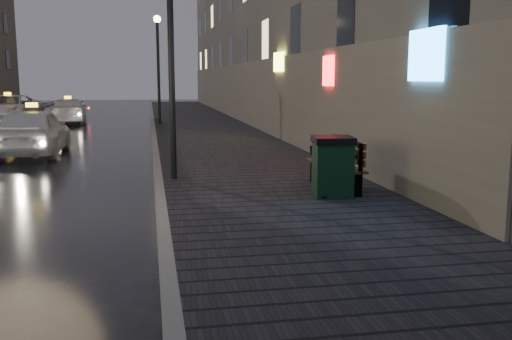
{
  "coord_description": "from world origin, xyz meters",
  "views": [
    {
      "loc": [
        1.34,
        -6.87,
        2.4
      ],
      "look_at": [
        3.11,
        2.58,
        0.85
      ],
      "focal_mm": 40.0,
      "sensor_mm": 36.0,
      "label": 1
    }
  ],
  "objects_px": {
    "lamp_far": "(158,56)",
    "taxi_near": "(33,131)",
    "trash_bin": "(333,166)",
    "taxi_mid": "(68,111)",
    "taxi_far": "(9,109)",
    "lamp_near": "(170,28)",
    "bench": "(338,164)"
  },
  "relations": [
    {
      "from": "lamp_far",
      "to": "taxi_mid",
      "type": "bearing_deg",
      "value": 145.52
    },
    {
      "from": "lamp_near",
      "to": "trash_bin",
      "type": "distance_m",
      "value": 4.74
    },
    {
      "from": "lamp_near",
      "to": "trash_bin",
      "type": "relative_size",
      "value": 4.57
    },
    {
      "from": "lamp_far",
      "to": "taxi_far",
      "type": "bearing_deg",
      "value": 152.61
    },
    {
      "from": "trash_bin",
      "to": "taxi_near",
      "type": "xyz_separation_m",
      "value": [
        -7.01,
        8.41,
        0.02
      ]
    },
    {
      "from": "trash_bin",
      "to": "taxi_near",
      "type": "height_order",
      "value": "taxi_near"
    },
    {
      "from": "lamp_near",
      "to": "taxi_near",
      "type": "distance_m",
      "value": 7.67
    },
    {
      "from": "lamp_far",
      "to": "bench",
      "type": "relative_size",
      "value": 2.57
    },
    {
      "from": "bench",
      "to": "taxi_near",
      "type": "bearing_deg",
      "value": 134.74
    },
    {
      "from": "lamp_near",
      "to": "bench",
      "type": "height_order",
      "value": "lamp_near"
    },
    {
      "from": "bench",
      "to": "taxi_near",
      "type": "height_order",
      "value": "taxi_near"
    },
    {
      "from": "taxi_near",
      "to": "taxi_far",
      "type": "distance_m",
      "value": 14.81
    },
    {
      "from": "lamp_far",
      "to": "taxi_near",
      "type": "relative_size",
      "value": 1.19
    },
    {
      "from": "lamp_near",
      "to": "trash_bin",
      "type": "xyz_separation_m",
      "value": [
        2.92,
        -2.53,
        -2.75
      ]
    },
    {
      "from": "lamp_far",
      "to": "taxi_near",
      "type": "bearing_deg",
      "value": -112.01
    },
    {
      "from": "lamp_far",
      "to": "trash_bin",
      "type": "xyz_separation_m",
      "value": [
        2.92,
        -18.53,
        -2.75
      ]
    },
    {
      "from": "taxi_mid",
      "to": "lamp_near",
      "type": "bearing_deg",
      "value": 97.78
    },
    {
      "from": "lamp_far",
      "to": "taxi_mid",
      "type": "xyz_separation_m",
      "value": [
        -4.79,
        3.29,
        -2.83
      ]
    },
    {
      "from": "lamp_near",
      "to": "lamp_far",
      "type": "height_order",
      "value": "same"
    },
    {
      "from": "taxi_near",
      "to": "taxi_mid",
      "type": "height_order",
      "value": "taxi_near"
    },
    {
      "from": "lamp_far",
      "to": "taxi_near",
      "type": "xyz_separation_m",
      "value": [
        -4.09,
        -10.12,
        -2.73
      ]
    },
    {
      "from": "lamp_near",
      "to": "taxi_far",
      "type": "relative_size",
      "value": 0.97
    },
    {
      "from": "lamp_far",
      "to": "trash_bin",
      "type": "height_order",
      "value": "lamp_far"
    },
    {
      "from": "lamp_far",
      "to": "bench",
      "type": "xyz_separation_m",
      "value": [
        3.27,
        -17.84,
        -2.82
      ]
    },
    {
      "from": "bench",
      "to": "taxi_mid",
      "type": "xyz_separation_m",
      "value": [
        -8.06,
        21.13,
        -0.01
      ]
    },
    {
      "from": "lamp_far",
      "to": "trash_bin",
      "type": "bearing_deg",
      "value": -81.04
    },
    {
      "from": "taxi_far",
      "to": "lamp_near",
      "type": "bearing_deg",
      "value": -62.85
    },
    {
      "from": "taxi_near",
      "to": "taxi_far",
      "type": "xyz_separation_m",
      "value": [
        -3.93,
        14.28,
        0.0
      ]
    },
    {
      "from": "lamp_far",
      "to": "trash_bin",
      "type": "relative_size",
      "value": 4.57
    },
    {
      "from": "taxi_near",
      "to": "lamp_near",
      "type": "bearing_deg",
      "value": 125.37
    },
    {
      "from": "lamp_near",
      "to": "trash_bin",
      "type": "height_order",
      "value": "lamp_near"
    },
    {
      "from": "lamp_near",
      "to": "taxi_near",
      "type": "xyz_separation_m",
      "value": [
        -4.09,
        5.88,
        -2.73
      ]
    }
  ]
}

